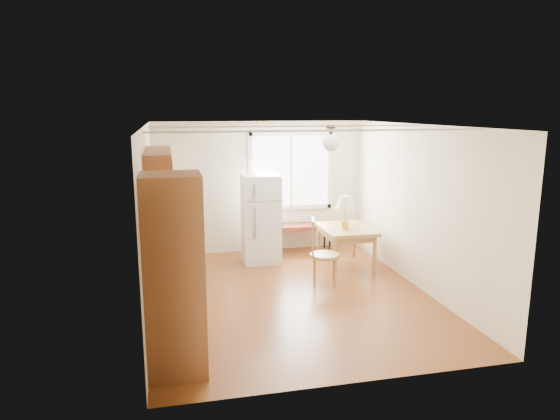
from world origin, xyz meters
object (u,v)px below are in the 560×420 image
object	(u,v)px
bench	(303,228)
chair	(318,247)
refrigerator	(261,218)
dining_table	(346,233)

from	to	relation	value
bench	chair	xyz separation A→B (m)	(-0.26, -1.85, 0.13)
refrigerator	chair	world-z (taller)	refrigerator
bench	chair	distance (m)	1.87
chair	refrigerator	bearing A→B (deg)	129.79
bench	chair	world-z (taller)	chair
bench	dining_table	xyz separation A→B (m)	(0.48, -1.04, 0.12)
bench	dining_table	size ratio (longest dim) A/B	1.04
dining_table	refrigerator	bearing A→B (deg)	157.53
dining_table	chair	bearing A→B (deg)	-132.00
refrigerator	bench	size ratio (longest dim) A/B	1.36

